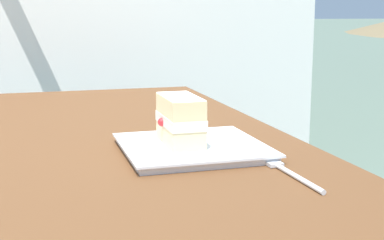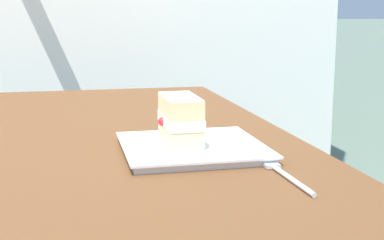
{
  "view_description": "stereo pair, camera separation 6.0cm",
  "coord_description": "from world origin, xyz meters",
  "px_view_note": "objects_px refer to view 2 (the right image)",
  "views": [
    {
      "loc": [
        0.99,
        -0.02,
        0.93
      ],
      "look_at": [
        0.08,
        0.25,
        0.74
      ],
      "focal_mm": 51.01,
      "sensor_mm": 36.0,
      "label": 1
    },
    {
      "loc": [
        1.0,
        0.04,
        0.93
      ],
      "look_at": [
        0.08,
        0.25,
        0.74
      ],
      "focal_mm": 51.01,
      "sensor_mm": 36.0,
      "label": 2
    }
  ],
  "objects_px": {
    "dessert_plate": "(192,148)",
    "dessert_fork": "(285,175)",
    "cake_slice": "(180,120)",
    "patio_table": "(53,191)"
  },
  "relations": [
    {
      "from": "cake_slice",
      "to": "dessert_fork",
      "type": "distance_m",
      "value": 0.23
    },
    {
      "from": "dessert_plate",
      "to": "dessert_fork",
      "type": "height_order",
      "value": "dessert_plate"
    },
    {
      "from": "dessert_fork",
      "to": "cake_slice",
      "type": "bearing_deg",
      "value": -146.38
    },
    {
      "from": "patio_table",
      "to": "dessert_fork",
      "type": "relative_size",
      "value": 9.21
    },
    {
      "from": "patio_table",
      "to": "dessert_fork",
      "type": "height_order",
      "value": "dessert_fork"
    },
    {
      "from": "dessert_plate",
      "to": "dessert_fork",
      "type": "xyz_separation_m",
      "value": [
        0.18,
        0.1,
        -0.0
      ]
    },
    {
      "from": "cake_slice",
      "to": "dessert_fork",
      "type": "relative_size",
      "value": 0.75
    },
    {
      "from": "patio_table",
      "to": "dessert_fork",
      "type": "xyz_separation_m",
      "value": [
        0.26,
        0.35,
        0.08
      ]
    },
    {
      "from": "patio_table",
      "to": "dessert_plate",
      "type": "bearing_deg",
      "value": 72.65
    },
    {
      "from": "patio_table",
      "to": "dessert_plate",
      "type": "height_order",
      "value": "dessert_plate"
    }
  ]
}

